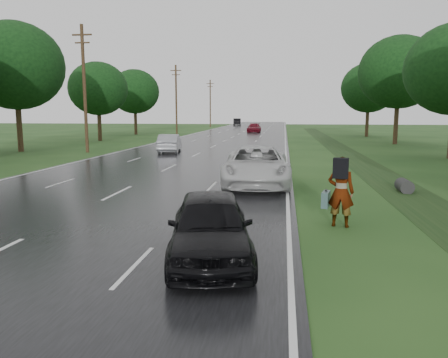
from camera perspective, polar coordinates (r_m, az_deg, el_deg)
road at (r=53.95m, az=0.80°, el=5.32°), size 14.00×180.00×0.04m
edge_stripe_east at (r=53.55m, az=8.01°, el=5.24°), size 0.12×180.00×0.01m
edge_stripe_west at (r=55.17m, az=-6.21°, el=5.37°), size 0.12×180.00×0.01m
center_line at (r=53.95m, az=0.80°, el=5.35°), size 0.12×180.00×0.01m
drainage_ditch at (r=27.79m, az=17.98°, el=1.68°), size 2.20×120.00×0.56m
utility_pole_mid at (r=37.03m, az=-17.77°, el=11.36°), size 1.60×0.26×10.00m
utility_pole_far at (r=65.41m, az=-6.26°, el=10.41°), size 1.60×0.26×10.00m
utility_pole_distant at (r=94.79m, az=-1.81°, el=9.93°), size 1.60×0.26×10.00m
tree_east_d at (r=47.95m, az=21.89°, el=12.81°), size 8.00×8.00×10.76m
tree_east_f at (r=61.51m, az=18.39°, el=11.23°), size 7.20×7.20×9.62m
tree_west_c at (r=39.96m, az=-25.62°, el=13.18°), size 7.80×7.80×10.43m
tree_west_d at (r=51.86m, az=-16.14°, el=11.26°), size 6.60×6.60×8.80m
tree_west_f at (r=65.12m, az=-11.59°, el=11.12°), size 7.00×7.00×9.29m
pedestrian at (r=12.80m, az=14.91°, el=-1.49°), size 0.97×0.96×2.02m
white_pickup at (r=19.41m, az=4.26°, el=1.76°), size 3.14×6.28×1.71m
dark_sedan at (r=9.60m, az=-1.80°, el=-6.17°), size 2.47×4.59×1.48m
silver_sedan at (r=35.33m, az=-7.11°, el=4.66°), size 2.17×4.59×1.45m
far_car_red at (r=69.59m, az=3.95°, el=6.68°), size 2.08×4.94×1.42m
far_car_dark at (r=105.95m, az=1.72°, el=7.47°), size 2.27×5.21×1.67m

